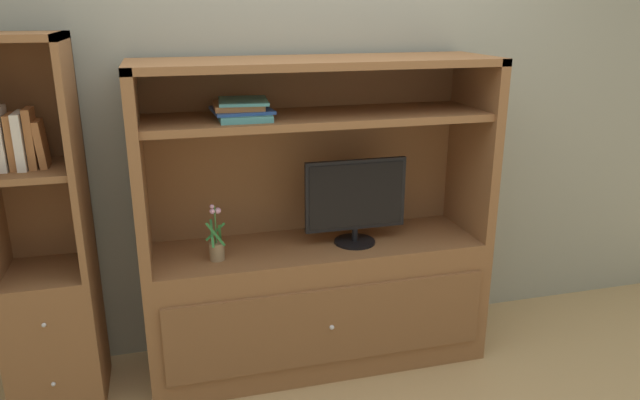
{
  "coord_description": "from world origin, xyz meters",
  "views": [
    {
      "loc": [
        -0.72,
        -2.34,
        1.82
      ],
      "look_at": [
        0.0,
        0.35,
        0.92
      ],
      "focal_mm": 33.44,
      "sensor_mm": 36.0,
      "label": 1
    }
  ],
  "objects_px": {
    "media_console": "(317,271)",
    "magazine_stack": "(241,109)",
    "potted_plant": "(217,246)",
    "upright_book_row": "(16,141)",
    "tv_monitor": "(356,200)",
    "bookshelf_tall": "(49,287)"
  },
  "relations": [
    {
      "from": "potted_plant",
      "to": "magazine_stack",
      "type": "bearing_deg",
      "value": 24.92
    },
    {
      "from": "magazine_stack",
      "to": "bookshelf_tall",
      "type": "xyz_separation_m",
      "value": [
        -0.93,
        0.01,
        -0.79
      ]
    },
    {
      "from": "magazine_stack",
      "to": "upright_book_row",
      "type": "bearing_deg",
      "value": 179.89
    },
    {
      "from": "media_console",
      "to": "bookshelf_tall",
      "type": "xyz_separation_m",
      "value": [
        -1.29,
        0.0,
        0.07
      ]
    },
    {
      "from": "magazine_stack",
      "to": "upright_book_row",
      "type": "height_order",
      "value": "upright_book_row"
    },
    {
      "from": "media_console",
      "to": "potted_plant",
      "type": "relative_size",
      "value": 6.18
    },
    {
      "from": "magazine_stack",
      "to": "tv_monitor",
      "type": "bearing_deg",
      "value": -4.07
    },
    {
      "from": "tv_monitor",
      "to": "magazine_stack",
      "type": "height_order",
      "value": "magazine_stack"
    },
    {
      "from": "potted_plant",
      "to": "magazine_stack",
      "type": "xyz_separation_m",
      "value": [
        0.15,
        0.07,
        0.63
      ]
    },
    {
      "from": "media_console",
      "to": "bookshelf_tall",
      "type": "bearing_deg",
      "value": 179.88
    },
    {
      "from": "potted_plant",
      "to": "upright_book_row",
      "type": "height_order",
      "value": "upright_book_row"
    },
    {
      "from": "tv_monitor",
      "to": "upright_book_row",
      "type": "distance_m",
      "value": 1.56
    },
    {
      "from": "upright_book_row",
      "to": "potted_plant",
      "type": "bearing_deg",
      "value": -5.16
    },
    {
      "from": "potted_plant",
      "to": "magazine_stack",
      "type": "height_order",
      "value": "magazine_stack"
    },
    {
      "from": "potted_plant",
      "to": "upright_book_row",
      "type": "bearing_deg",
      "value": 174.84
    },
    {
      "from": "tv_monitor",
      "to": "bookshelf_tall",
      "type": "xyz_separation_m",
      "value": [
        -1.48,
        0.05,
        -0.32
      ]
    },
    {
      "from": "media_console",
      "to": "magazine_stack",
      "type": "bearing_deg",
      "value": -178.75
    },
    {
      "from": "bookshelf_tall",
      "to": "upright_book_row",
      "type": "relative_size",
      "value": 6.42
    },
    {
      "from": "potted_plant",
      "to": "media_console",
      "type": "bearing_deg",
      "value": 8.74
    },
    {
      "from": "tv_monitor",
      "to": "upright_book_row",
      "type": "xyz_separation_m",
      "value": [
        -1.52,
        0.04,
        0.38
      ]
    },
    {
      "from": "media_console",
      "to": "magazine_stack",
      "type": "height_order",
      "value": "media_console"
    },
    {
      "from": "media_console",
      "to": "magazine_stack",
      "type": "distance_m",
      "value": 0.94
    }
  ]
}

